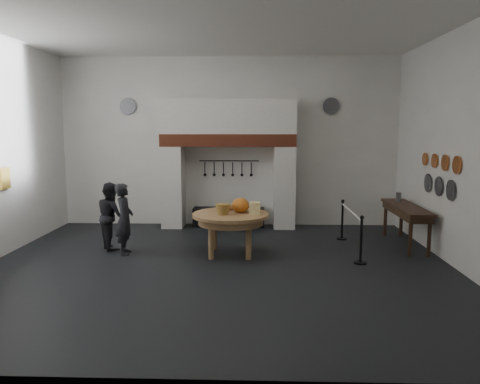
{
  "coord_description": "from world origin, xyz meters",
  "views": [
    {
      "loc": [
        0.72,
        -8.6,
        2.65
      ],
      "look_at": [
        0.41,
        0.72,
        1.35
      ],
      "focal_mm": 35.0,
      "sensor_mm": 36.0,
      "label": 1
    }
  ],
  "objects_px": {
    "work_table": "(231,215)",
    "barrier_post_near": "(361,241)",
    "visitor_near": "(124,219)",
    "side_table": "(406,207)",
    "visitor_far": "(111,216)",
    "iron_range": "(229,217)",
    "barrier_post_far": "(342,221)"
  },
  "relations": [
    {
      "from": "work_table",
      "to": "barrier_post_near",
      "type": "height_order",
      "value": "barrier_post_near"
    },
    {
      "from": "visitor_near",
      "to": "barrier_post_near",
      "type": "relative_size",
      "value": 1.66
    },
    {
      "from": "visitor_near",
      "to": "work_table",
      "type": "bearing_deg",
      "value": -98.06
    },
    {
      "from": "visitor_near",
      "to": "side_table",
      "type": "height_order",
      "value": "visitor_near"
    },
    {
      "from": "visitor_near",
      "to": "visitor_far",
      "type": "height_order",
      "value": "visitor_near"
    },
    {
      "from": "work_table",
      "to": "iron_range",
      "type": "bearing_deg",
      "value": 94.22
    },
    {
      "from": "barrier_post_near",
      "to": "barrier_post_far",
      "type": "height_order",
      "value": "same"
    },
    {
      "from": "visitor_near",
      "to": "barrier_post_near",
      "type": "height_order",
      "value": "visitor_near"
    },
    {
      "from": "work_table",
      "to": "visitor_near",
      "type": "height_order",
      "value": "visitor_near"
    },
    {
      "from": "iron_range",
      "to": "barrier_post_far",
      "type": "distance_m",
      "value": 3.11
    },
    {
      "from": "barrier_post_near",
      "to": "barrier_post_far",
      "type": "relative_size",
      "value": 1.0
    },
    {
      "from": "side_table",
      "to": "barrier_post_far",
      "type": "xyz_separation_m",
      "value": [
        -1.32,
        0.51,
        -0.42
      ]
    },
    {
      "from": "visitor_far",
      "to": "barrier_post_near",
      "type": "distance_m",
      "value": 5.29
    },
    {
      "from": "side_table",
      "to": "visitor_far",
      "type": "bearing_deg",
      "value": -175.27
    },
    {
      "from": "iron_range",
      "to": "side_table",
      "type": "distance_m",
      "value": 4.56
    },
    {
      "from": "visitor_far",
      "to": "barrier_post_far",
      "type": "distance_m",
      "value": 5.31
    },
    {
      "from": "work_table",
      "to": "barrier_post_far",
      "type": "bearing_deg",
      "value": 28.83
    },
    {
      "from": "visitor_near",
      "to": "visitor_far",
      "type": "distance_m",
      "value": 0.57
    },
    {
      "from": "iron_range",
      "to": "work_table",
      "type": "height_order",
      "value": "work_table"
    },
    {
      "from": "side_table",
      "to": "barrier_post_near",
      "type": "height_order",
      "value": "same"
    },
    {
      "from": "iron_range",
      "to": "visitor_far",
      "type": "height_order",
      "value": "visitor_far"
    },
    {
      "from": "barrier_post_near",
      "to": "barrier_post_far",
      "type": "xyz_separation_m",
      "value": [
        0.0,
        2.0,
        0.0
      ]
    },
    {
      "from": "iron_range",
      "to": "barrier_post_far",
      "type": "xyz_separation_m",
      "value": [
        2.78,
        -1.38,
        0.2
      ]
    },
    {
      "from": "visitor_near",
      "to": "visitor_far",
      "type": "bearing_deg",
      "value": 36.13
    },
    {
      "from": "visitor_far",
      "to": "barrier_post_near",
      "type": "xyz_separation_m",
      "value": [
        5.19,
        -0.95,
        -0.28
      ]
    },
    {
      "from": "side_table",
      "to": "visitor_near",
      "type": "bearing_deg",
      "value": -171.27
    },
    {
      "from": "visitor_far",
      "to": "barrier_post_far",
      "type": "height_order",
      "value": "visitor_far"
    },
    {
      "from": "side_table",
      "to": "barrier_post_far",
      "type": "relative_size",
      "value": 2.44
    },
    {
      "from": "visitor_near",
      "to": "barrier_post_far",
      "type": "distance_m",
      "value": 5.02
    },
    {
      "from": "work_table",
      "to": "visitor_far",
      "type": "relative_size",
      "value": 1.08
    },
    {
      "from": "iron_range",
      "to": "barrier_post_far",
      "type": "height_order",
      "value": "barrier_post_far"
    },
    {
      "from": "iron_range",
      "to": "visitor_near",
      "type": "relative_size",
      "value": 1.27
    }
  ]
}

